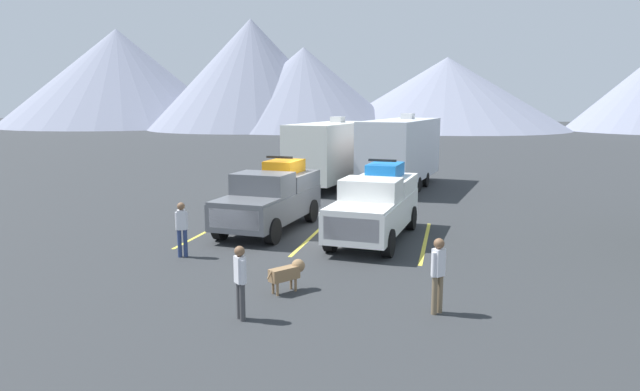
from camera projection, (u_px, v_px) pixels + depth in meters
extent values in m
plane|color=#2D3033|center=(319.00, 229.00, 19.60)|extent=(240.00, 240.00, 0.00)
cube|color=#595B60|center=(269.00, 206.00, 19.36)|extent=(2.51, 5.39, 0.87)
cube|color=#595B60|center=(244.00, 201.00, 17.53)|extent=(2.06, 1.64, 0.08)
cube|color=#595B60|center=(263.00, 184.00, 18.78)|extent=(2.01, 1.54, 0.78)
cube|color=slate|center=(256.00, 185.00, 18.27)|extent=(1.78, 0.40, 0.58)
cube|color=#595B60|center=(284.00, 180.00, 20.55)|extent=(2.20, 2.58, 0.58)
cube|color=silver|center=(234.00, 219.00, 16.95)|extent=(1.71, 0.23, 0.61)
cylinder|color=black|center=(273.00, 231.00, 17.48)|extent=(0.36, 0.87, 0.85)
cylinder|color=black|center=(221.00, 227.00, 18.08)|extent=(0.36, 0.87, 0.85)
cylinder|color=black|center=(311.00, 211.00, 20.78)|extent=(0.36, 0.87, 0.85)
cylinder|color=black|center=(266.00, 208.00, 21.38)|extent=(0.36, 0.87, 0.85)
cube|color=orange|center=(284.00, 166.00, 20.46)|extent=(1.25, 1.64, 0.45)
cylinder|color=black|center=(290.00, 168.00, 19.83)|extent=(0.22, 0.46, 0.44)
cylinder|color=black|center=(267.00, 168.00, 20.12)|extent=(0.22, 0.46, 0.44)
cylinder|color=black|center=(301.00, 165.00, 20.81)|extent=(0.22, 0.46, 0.44)
cylinder|color=black|center=(279.00, 164.00, 21.10)|extent=(0.22, 0.46, 0.44)
cube|color=black|center=(279.00, 157.00, 20.00)|extent=(1.01, 0.18, 0.08)
cube|color=white|center=(374.00, 213.00, 18.00)|extent=(2.44, 5.66, 0.94)
cube|color=white|center=(358.00, 208.00, 16.07)|extent=(1.97, 1.71, 0.08)
cube|color=white|center=(371.00, 190.00, 17.40)|extent=(1.92, 1.60, 0.71)
cube|color=slate|center=(366.00, 192.00, 16.86)|extent=(1.69, 0.37, 0.53)
cube|color=white|center=(385.00, 184.00, 19.26)|extent=(2.11, 2.70, 0.54)
cube|color=silver|center=(351.00, 230.00, 15.46)|extent=(1.62, 0.22, 0.66)
cylinder|color=black|center=(388.00, 243.00, 16.05)|extent=(0.36, 0.85, 0.83)
cylinder|color=black|center=(331.00, 238.00, 16.62)|extent=(0.36, 0.85, 0.83)
cylinder|color=black|center=(411.00, 218.00, 19.53)|extent=(0.36, 0.85, 0.83)
cylinder|color=black|center=(363.00, 215.00, 20.10)|extent=(0.36, 0.85, 0.83)
cube|color=blue|center=(385.00, 170.00, 19.17)|extent=(1.20, 1.71, 0.45)
cylinder|color=black|center=(394.00, 172.00, 18.52)|extent=(0.22, 0.46, 0.44)
cylinder|color=black|center=(369.00, 171.00, 18.80)|extent=(0.22, 0.46, 0.44)
cylinder|color=black|center=(401.00, 169.00, 19.55)|extent=(0.22, 0.46, 0.44)
cylinder|color=black|center=(377.00, 168.00, 19.83)|extent=(0.22, 0.46, 0.44)
cube|color=black|center=(382.00, 160.00, 18.69)|extent=(0.96, 0.17, 0.08)
cube|color=gold|center=(211.00, 229.00, 19.60)|extent=(0.12, 5.50, 0.01)
cube|color=gold|center=(313.00, 235.00, 18.73)|extent=(0.12, 5.50, 0.01)
cube|color=gold|center=(425.00, 242.00, 17.87)|extent=(0.12, 5.50, 0.01)
cube|color=silver|center=(330.00, 151.00, 28.82)|extent=(3.45, 7.15, 2.85)
cube|color=#4C6B99|center=(309.00, 147.00, 29.26)|extent=(1.07, 6.50, 0.24)
cube|color=silver|center=(338.00, 120.00, 29.50)|extent=(0.70, 0.79, 0.30)
cube|color=#333333|center=(298.00, 193.00, 25.43)|extent=(0.31, 1.20, 0.12)
cylinder|color=black|center=(345.00, 184.00, 27.92)|extent=(0.34, 0.79, 0.76)
cylinder|color=black|center=(305.00, 181.00, 28.75)|extent=(0.34, 0.79, 0.76)
cylinder|color=black|center=(355.00, 180.00, 29.42)|extent=(0.34, 0.79, 0.76)
cylinder|color=black|center=(317.00, 178.00, 30.25)|extent=(0.34, 0.79, 0.76)
cube|color=silver|center=(401.00, 149.00, 28.72)|extent=(3.68, 8.19, 3.02)
cube|color=brown|center=(378.00, 145.00, 29.17)|extent=(1.23, 7.49, 0.24)
cube|color=silver|center=(408.00, 116.00, 29.52)|extent=(0.70, 0.79, 0.30)
cube|color=#333333|center=(375.00, 195.00, 24.87)|extent=(0.31, 1.20, 0.12)
cylinder|color=black|center=(418.00, 184.00, 27.70)|extent=(0.34, 0.79, 0.76)
cylinder|color=black|center=(375.00, 182.00, 28.56)|extent=(0.34, 0.79, 0.76)
cylinder|color=black|center=(426.00, 180.00, 29.43)|extent=(0.34, 0.79, 0.76)
cylinder|color=black|center=(385.00, 177.00, 30.29)|extent=(0.34, 0.79, 0.76)
cylinder|color=#3F3F42|center=(239.00, 300.00, 11.48)|extent=(0.12, 0.12, 0.79)
cylinder|color=#3F3F42|center=(242.00, 302.00, 11.34)|extent=(0.12, 0.12, 0.79)
cube|color=silver|center=(240.00, 270.00, 11.30)|extent=(0.29, 0.29, 0.56)
sphere|color=brown|center=(240.00, 251.00, 11.23)|extent=(0.21, 0.21, 0.21)
cylinder|color=silver|center=(237.00, 269.00, 11.41)|extent=(0.09, 0.09, 0.51)
cylinder|color=silver|center=(243.00, 272.00, 11.20)|extent=(0.09, 0.09, 0.51)
cylinder|color=navy|center=(180.00, 243.00, 16.03)|extent=(0.12, 0.12, 0.81)
cylinder|color=navy|center=(185.00, 243.00, 16.07)|extent=(0.12, 0.12, 0.81)
cube|color=silver|center=(182.00, 220.00, 15.94)|extent=(0.30, 0.27, 0.58)
sphere|color=brown|center=(181.00, 206.00, 15.87)|extent=(0.22, 0.22, 0.22)
cylinder|color=silver|center=(177.00, 221.00, 15.91)|extent=(0.09, 0.09, 0.52)
cylinder|color=silver|center=(186.00, 221.00, 15.97)|extent=(0.09, 0.09, 0.52)
cylinder|color=#726047|center=(440.00, 294.00, 11.80)|extent=(0.12, 0.12, 0.83)
cylinder|color=#726047|center=(434.00, 295.00, 11.70)|extent=(0.12, 0.12, 0.83)
cube|color=silver|center=(438.00, 262.00, 11.63)|extent=(0.30, 0.31, 0.59)
sphere|color=brown|center=(439.00, 243.00, 11.56)|extent=(0.22, 0.22, 0.22)
cylinder|color=silver|center=(443.00, 263.00, 11.71)|extent=(0.10, 0.10, 0.53)
cylinder|color=silver|center=(434.00, 265.00, 11.56)|extent=(0.10, 0.10, 0.53)
cube|color=olive|center=(284.00, 274.00, 13.04)|extent=(0.67, 0.76, 0.30)
sphere|color=olive|center=(298.00, 266.00, 13.27)|extent=(0.32, 0.32, 0.32)
cylinder|color=olive|center=(270.00, 275.00, 12.77)|extent=(0.13, 0.15, 0.20)
cylinder|color=olive|center=(291.00, 283.00, 13.32)|extent=(0.06, 0.06, 0.31)
cylinder|color=olive|center=(296.00, 285.00, 13.18)|extent=(0.06, 0.06, 0.31)
cylinder|color=olive|center=(273.00, 287.00, 12.99)|extent=(0.06, 0.06, 0.31)
cylinder|color=olive|center=(278.00, 289.00, 12.85)|extent=(0.06, 0.06, 0.31)
cone|color=gray|center=(119.00, 78.00, 104.99)|extent=(43.25, 43.25, 18.00)
cone|color=gray|center=(252.00, 74.00, 92.22)|extent=(34.32, 34.32, 17.99)
cone|color=gray|center=(304.00, 89.00, 89.79)|extent=(31.88, 31.88, 13.16)
cone|color=gray|center=(446.00, 93.00, 91.97)|extent=(39.43, 39.43, 11.76)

